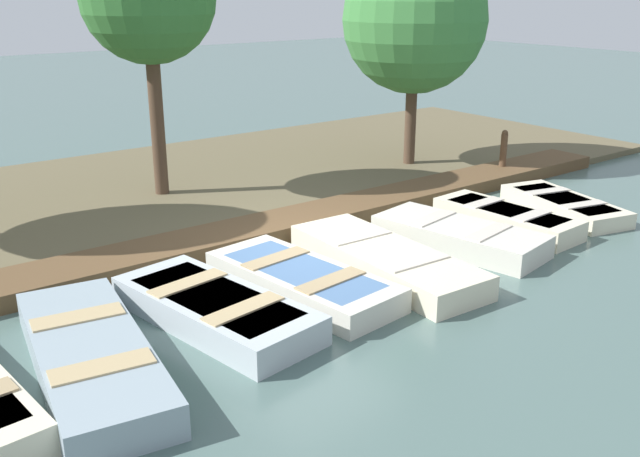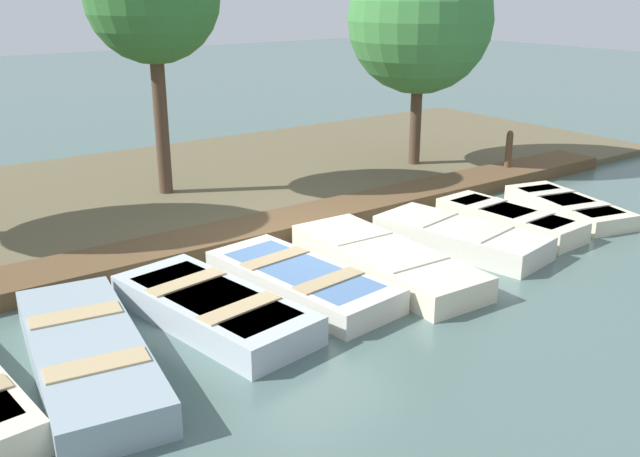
{
  "view_description": "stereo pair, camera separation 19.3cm",
  "coord_description": "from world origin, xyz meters",
  "px_view_note": "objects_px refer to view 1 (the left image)",
  "views": [
    {
      "loc": [
        8.75,
        -6.47,
        4.26
      ],
      "look_at": [
        0.36,
        -0.11,
        0.65
      ],
      "focal_mm": 40.0,
      "sensor_mm": 36.0,
      "label": 1
    },
    {
      "loc": [
        8.86,
        -6.31,
        4.26
      ],
      "look_at": [
        0.36,
        -0.11,
        0.65
      ],
      "focal_mm": 40.0,
      "sensor_mm": 36.0,
      "label": 2
    }
  ],
  "objects_px": {
    "rowboat_5": "(459,236)",
    "rowboat_1": "(91,356)",
    "mooring_post_far": "(503,154)",
    "rowboat_2": "(215,309)",
    "rowboat_7": "(564,205)",
    "rowboat_4": "(385,259)",
    "rowboat_6": "(506,218)",
    "rowboat_3": "(302,280)",
    "park_tree_center": "(415,20)"
  },
  "relations": [
    {
      "from": "rowboat_5",
      "to": "rowboat_1",
      "type": "bearing_deg",
      "value": -98.14
    },
    {
      "from": "mooring_post_far",
      "to": "rowboat_5",
      "type": "bearing_deg",
      "value": -58.91
    },
    {
      "from": "rowboat_2",
      "to": "mooring_post_far",
      "type": "xyz_separation_m",
      "value": [
        -2.61,
        9.02,
        0.36
      ]
    },
    {
      "from": "rowboat_5",
      "to": "rowboat_7",
      "type": "bearing_deg",
      "value": 80.41
    },
    {
      "from": "rowboat_7",
      "to": "mooring_post_far",
      "type": "bearing_deg",
      "value": 168.31
    },
    {
      "from": "rowboat_2",
      "to": "mooring_post_far",
      "type": "distance_m",
      "value": 9.4
    },
    {
      "from": "rowboat_4",
      "to": "rowboat_6",
      "type": "bearing_deg",
      "value": 95.95
    },
    {
      "from": "rowboat_1",
      "to": "rowboat_3",
      "type": "bearing_deg",
      "value": 105.54
    },
    {
      "from": "rowboat_5",
      "to": "park_tree_center",
      "type": "height_order",
      "value": "park_tree_center"
    },
    {
      "from": "rowboat_2",
      "to": "park_tree_center",
      "type": "distance_m",
      "value": 9.65
    },
    {
      "from": "rowboat_1",
      "to": "rowboat_2",
      "type": "bearing_deg",
      "value": 107.69
    },
    {
      "from": "rowboat_6",
      "to": "rowboat_7",
      "type": "relative_size",
      "value": 0.98
    },
    {
      "from": "rowboat_5",
      "to": "mooring_post_far",
      "type": "height_order",
      "value": "mooring_post_far"
    },
    {
      "from": "rowboat_7",
      "to": "park_tree_center",
      "type": "height_order",
      "value": "park_tree_center"
    },
    {
      "from": "rowboat_2",
      "to": "rowboat_1",
      "type": "bearing_deg",
      "value": -90.13
    },
    {
      "from": "rowboat_2",
      "to": "park_tree_center",
      "type": "height_order",
      "value": "park_tree_center"
    },
    {
      "from": "rowboat_1",
      "to": "park_tree_center",
      "type": "bearing_deg",
      "value": 125.3
    },
    {
      "from": "rowboat_6",
      "to": "rowboat_7",
      "type": "distance_m",
      "value": 1.65
    },
    {
      "from": "rowboat_6",
      "to": "mooring_post_far",
      "type": "xyz_separation_m",
      "value": [
        -2.43,
        2.84,
        0.37
      ]
    },
    {
      "from": "mooring_post_far",
      "to": "park_tree_center",
      "type": "distance_m",
      "value": 3.67
    },
    {
      "from": "rowboat_5",
      "to": "rowboat_7",
      "type": "distance_m",
      "value": 3.08
    },
    {
      "from": "rowboat_5",
      "to": "park_tree_center",
      "type": "relative_size",
      "value": 0.6
    },
    {
      "from": "park_tree_center",
      "to": "rowboat_7",
      "type": "bearing_deg",
      "value": -0.58
    },
    {
      "from": "rowboat_2",
      "to": "mooring_post_far",
      "type": "bearing_deg",
      "value": 97.19
    },
    {
      "from": "rowboat_6",
      "to": "park_tree_center",
      "type": "height_order",
      "value": "park_tree_center"
    },
    {
      "from": "rowboat_2",
      "to": "rowboat_7",
      "type": "distance_m",
      "value": 7.83
    },
    {
      "from": "rowboat_4",
      "to": "rowboat_5",
      "type": "bearing_deg",
      "value": 94.18
    },
    {
      "from": "rowboat_6",
      "to": "mooring_post_far",
      "type": "distance_m",
      "value": 3.75
    },
    {
      "from": "rowboat_5",
      "to": "park_tree_center",
      "type": "distance_m",
      "value": 6.38
    },
    {
      "from": "rowboat_6",
      "to": "rowboat_1",
      "type": "bearing_deg",
      "value": -90.04
    },
    {
      "from": "rowboat_2",
      "to": "rowboat_3",
      "type": "bearing_deg",
      "value": 85.12
    },
    {
      "from": "rowboat_1",
      "to": "rowboat_2",
      "type": "distance_m",
      "value": 1.8
    },
    {
      "from": "rowboat_3",
      "to": "rowboat_6",
      "type": "distance_m",
      "value": 4.69
    },
    {
      "from": "rowboat_6",
      "to": "rowboat_2",
      "type": "bearing_deg",
      "value": -91.63
    },
    {
      "from": "rowboat_2",
      "to": "park_tree_center",
      "type": "xyz_separation_m",
      "value": [
        -4.52,
        7.87,
        3.28
      ]
    },
    {
      "from": "mooring_post_far",
      "to": "park_tree_center",
      "type": "bearing_deg",
      "value": -149.08
    },
    {
      "from": "rowboat_2",
      "to": "rowboat_5",
      "type": "height_order",
      "value": "same"
    },
    {
      "from": "rowboat_7",
      "to": "rowboat_3",
      "type": "bearing_deg",
      "value": -76.31
    },
    {
      "from": "rowboat_5",
      "to": "mooring_post_far",
      "type": "bearing_deg",
      "value": 110.2
    },
    {
      "from": "rowboat_2",
      "to": "mooring_post_far",
      "type": "relative_size",
      "value": 2.87
    },
    {
      "from": "rowboat_5",
      "to": "rowboat_4",
      "type": "bearing_deg",
      "value": -98.83
    },
    {
      "from": "rowboat_3",
      "to": "rowboat_5",
      "type": "relative_size",
      "value": 1.04
    },
    {
      "from": "mooring_post_far",
      "to": "rowboat_2",
      "type": "bearing_deg",
      "value": -73.84
    },
    {
      "from": "rowboat_7",
      "to": "mooring_post_far",
      "type": "distance_m",
      "value": 2.8
    },
    {
      "from": "rowboat_7",
      "to": "rowboat_4",
      "type": "bearing_deg",
      "value": -74.73
    },
    {
      "from": "rowboat_1",
      "to": "rowboat_3",
      "type": "relative_size",
      "value": 1.16
    },
    {
      "from": "rowboat_3",
      "to": "mooring_post_far",
      "type": "bearing_deg",
      "value": 101.65
    },
    {
      "from": "rowboat_6",
      "to": "rowboat_7",
      "type": "height_order",
      "value": "rowboat_6"
    },
    {
      "from": "rowboat_2",
      "to": "rowboat_7",
      "type": "bearing_deg",
      "value": 81.81
    },
    {
      "from": "rowboat_3",
      "to": "park_tree_center",
      "type": "relative_size",
      "value": 0.62
    }
  ]
}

